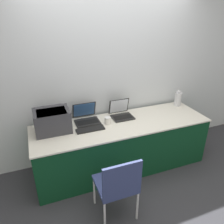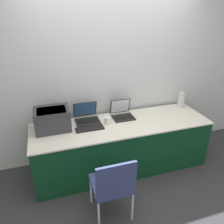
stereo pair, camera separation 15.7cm
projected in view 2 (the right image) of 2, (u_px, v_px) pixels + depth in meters
The scene contains 10 objects.
ground_plane at pixel (130, 181), 3.06m from camera, with size 14.00×14.00×0.00m, color #333338.
wall_back at pixel (112, 75), 3.21m from camera, with size 8.00×0.05×2.60m.
table at pixel (121, 145), 3.22m from camera, with size 2.50×0.76×0.73m.
printer at pixel (52, 118), 2.85m from camera, with size 0.45×0.35×0.29m.
laptop_left at pixel (87, 117), 3.12m from camera, with size 0.34×0.33×0.25m.
laptop_right at pixel (122, 113), 3.23m from camera, with size 0.31×0.30×0.25m.
external_keyboard at pixel (90, 129), 2.91m from camera, with size 0.38×0.12×0.02m.
coffee_cup at pixel (108, 120), 3.03m from camera, with size 0.09×0.09×0.10m.
metal_pitcher at pixel (181, 100), 3.52m from camera, with size 0.11×0.11×0.27m.
chair at pixel (113, 184), 2.34m from camera, with size 0.42×0.42×0.84m.
Camera 2 is at (-0.95, -2.15, 2.20)m, focal length 35.00 mm.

